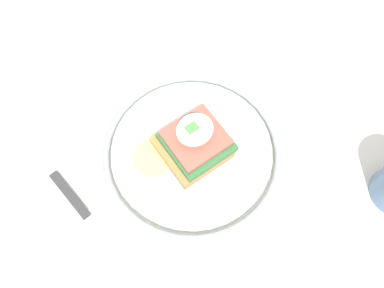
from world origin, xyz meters
The scene contains 6 objects.
ground_plane centered at (0.00, 0.00, 0.00)m, with size 6.00×6.00×0.00m, color #9E9993.
dining_table centered at (0.00, 0.00, 0.63)m, with size 0.87×0.71×0.77m.
plate centered at (0.01, 0.01, 0.78)m, with size 0.26×0.26×0.02m.
sandwich centered at (0.01, 0.01, 0.81)m, with size 0.13×0.09×0.07m.
fork centered at (-0.18, 0.02, 0.78)m, with size 0.04×0.14×0.00m.
knife centered at (0.18, 0.00, 0.78)m, with size 0.04×0.18×0.01m.
Camera 1 is at (0.13, 0.18, 1.28)m, focal length 35.00 mm.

